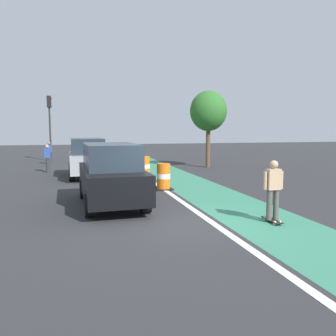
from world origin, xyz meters
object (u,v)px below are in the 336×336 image
traffic_barrel_front (164,177)px  pedestrian_waiting (49,152)px  parked_suv_second (87,157)px  traffic_barrel_back (131,160)px  parked_suv_nearest (111,174)px  street_tree_sidewalk (208,111)px  traffic_light_corner (50,117)px  skateboarder_on_lane (273,189)px  pedestrian_crossing (47,158)px  traffic_barrel_mid (144,167)px

traffic_barrel_front → pedestrian_waiting: pedestrian_waiting is taller
parked_suv_second → traffic_barrel_back: size_ratio=4.26×
parked_suv_nearest → street_tree_sidewalk: street_tree_sidewalk is taller
parked_suv_nearest → traffic_light_corner: traffic_light_corner is taller
skateboarder_on_lane → parked_suv_second: parked_suv_second is taller
parked_suv_nearest → parked_suv_second: bearing=94.5°
traffic_barrel_back → pedestrian_waiting: bearing=141.2°
traffic_barrel_front → skateboarder_on_lane: bearing=-74.4°
parked_suv_nearest → parked_suv_second: same height
street_tree_sidewalk → traffic_barrel_front: bearing=-123.5°
skateboarder_on_lane → street_tree_sidewalk: (3.27, 13.09, 2.76)m
traffic_barrel_back → pedestrian_crossing: bearing=-173.1°
parked_suv_second → traffic_barrel_front: bearing=-58.2°
skateboarder_on_lane → traffic_light_corner: 21.78m
traffic_barrel_front → pedestrian_waiting: (-5.42, 12.10, 0.33)m
traffic_barrel_front → traffic_barrel_mid: 3.98m
parked_suv_nearest → pedestrian_crossing: parked_suv_nearest is taller
parked_suv_second → traffic_barrel_back: 4.20m
pedestrian_crossing → traffic_light_corner: bearing=92.5°
traffic_barrel_mid → pedestrian_crossing: size_ratio=0.68×
traffic_barrel_front → pedestrian_waiting: size_ratio=0.68×
pedestrian_crossing → street_tree_sidewalk: street_tree_sidewalk is taller
parked_suv_nearest → pedestrian_waiting: size_ratio=2.90×
traffic_barrel_front → parked_suv_second: bearing=121.8°
skateboarder_on_lane → pedestrian_crossing: bearing=117.5°
parked_suv_nearest → traffic_barrel_front: size_ratio=4.28×
parked_suv_nearest → traffic_barrel_mid: size_ratio=4.28×
parked_suv_nearest → traffic_barrel_back: (2.25, 10.28, -0.50)m
skateboarder_on_lane → pedestrian_crossing: (-6.76, 12.98, -0.05)m
parked_suv_nearest → pedestrian_crossing: (-2.76, 9.68, -0.17)m
traffic_light_corner → street_tree_sidewalk: (10.35, -7.34, 0.17)m
traffic_barrel_back → pedestrian_crossing: 5.07m
parked_suv_nearest → pedestrian_waiting: (-3.02, 14.53, -0.17)m
traffic_barrel_front → traffic_barrel_back: size_ratio=1.00×
skateboarder_on_lane → traffic_barrel_mid: bearing=99.6°
parked_suv_nearest → traffic_barrel_back: 10.54m
parked_suv_second → traffic_barrel_front: (2.96, -4.78, -0.50)m
traffic_light_corner → street_tree_sidewalk: traffic_light_corner is taller
pedestrian_waiting → traffic_barrel_back: bearing=-38.8°
parked_suv_nearest → street_tree_sidewalk: 12.47m
traffic_barrel_front → pedestrian_crossing: size_ratio=0.68×
skateboarder_on_lane → parked_suv_nearest: parked_suv_nearest is taller
traffic_barrel_back → pedestrian_crossing: size_ratio=0.68×
traffic_light_corner → skateboarder_on_lane: bearing=-70.9°
parked_suv_nearest → traffic_barrel_front: bearing=45.4°
traffic_barrel_mid → traffic_barrel_back: same height
traffic_barrel_back → pedestrian_waiting: size_ratio=0.68×
skateboarder_on_lane → traffic_light_corner: traffic_light_corner is taller
pedestrian_waiting → traffic_light_corner: bearing=91.5°
parked_suv_second → traffic_barrel_front: parked_suv_second is taller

